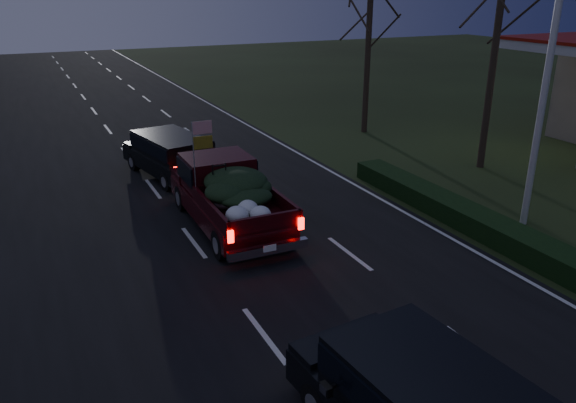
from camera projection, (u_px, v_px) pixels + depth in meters
name	position (u px, v px, depth m)	size (l,w,h in m)	color
ground	(264.00, 336.00, 11.63)	(120.00, 120.00, 0.00)	black
road_asphalt	(264.00, 335.00, 11.63)	(14.00, 120.00, 0.02)	black
hedge_row	(458.00, 212.00, 17.21)	(1.00, 10.00, 0.60)	black
light_pole	(553.00, 38.00, 15.20)	(0.50, 0.90, 9.16)	silver
bare_tree_far	(369.00, 22.00, 26.20)	(3.60, 3.60, 7.00)	black
pickup_truck	(228.00, 191.00, 16.62)	(2.21, 5.61, 2.93)	black
lead_suv	(171.00, 151.00, 21.04)	(2.76, 4.89, 1.32)	black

